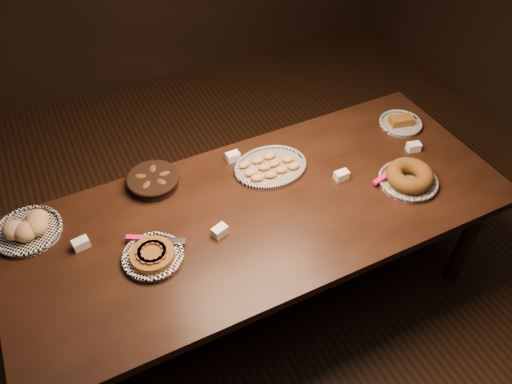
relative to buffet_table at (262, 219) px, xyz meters
name	(u,v)px	position (x,y,z in m)	size (l,w,h in m)	color
ground	(261,296)	(0.00, 0.00, -0.68)	(5.00, 5.00, 0.00)	black
buffet_table	(262,219)	(0.00, 0.00, 0.00)	(2.40, 1.00, 0.75)	black
apple_tart_plate	(153,255)	(-0.56, -0.05, 0.09)	(0.30, 0.29, 0.05)	white
madeleine_platter	(270,167)	(0.16, 0.23, 0.09)	(0.38, 0.31, 0.04)	black
bundt_cake_plate	(409,177)	(0.73, -0.17, 0.11)	(0.32, 0.30, 0.09)	black
croissant_basket	(153,180)	(-0.41, 0.38, 0.11)	(0.31, 0.31, 0.07)	black
bread_roll_plate	(28,229)	(-1.01, 0.33, 0.11)	(0.30, 0.30, 0.09)	white
loaf_plate	(401,123)	(0.99, 0.23, 0.09)	(0.24, 0.24, 0.06)	black
tent_cards	(265,188)	(0.06, 0.10, 0.10)	(1.81, 0.49, 0.04)	white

